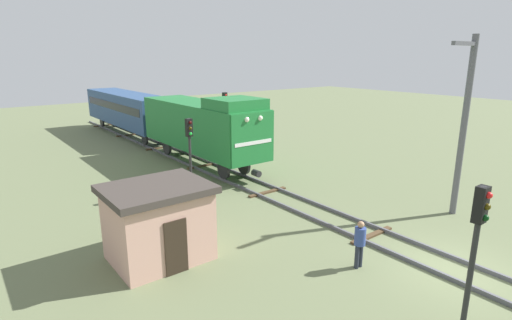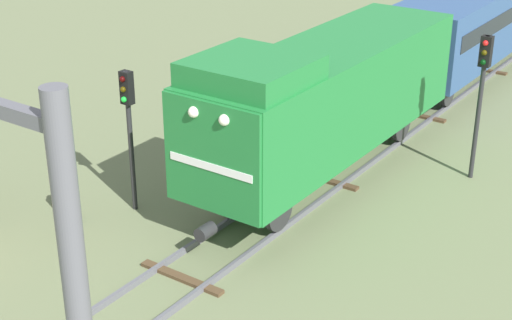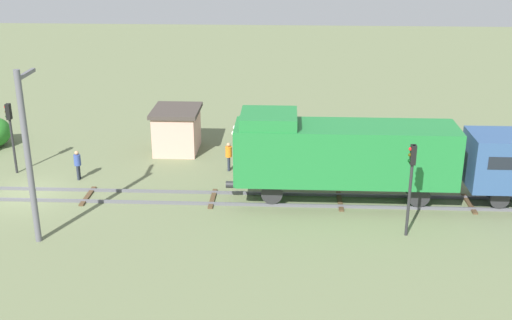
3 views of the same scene
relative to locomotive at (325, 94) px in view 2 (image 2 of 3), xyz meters
The scene contains 5 objects.
locomotive is the anchor object (origin of this frame).
passenger_car_leading 13.34m from the locomotive, 90.00° to the left, with size 2.84×14.00×3.66m.
traffic_signal_mid 5.67m from the locomotive, 126.84° to the right, with size 0.32×0.34×4.04m.
traffic_signal_far 4.60m from the locomotive, 38.29° to the left, with size 0.32×0.34×4.43m.
worker_by_signal 7.62m from the locomotive, 124.56° to the right, with size 0.38×0.38×1.70m.
Camera 2 is at (10.56, -2.09, 10.33)m, focal length 55.00 mm.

